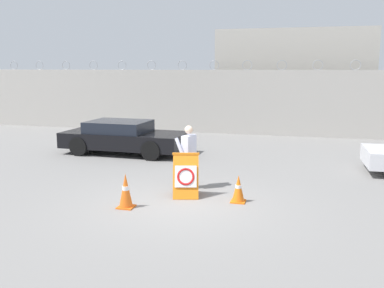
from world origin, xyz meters
TOP-DOWN VIEW (x-y plane):
  - ground_plane at (0.00, 0.00)m, footprint 90.00×90.00m
  - perimeter_wall at (0.00, 11.15)m, footprint 36.00×0.30m
  - building_block at (2.03, 16.92)m, footprint 7.98×7.89m
  - barricade_sign at (-0.06, 0.65)m, footprint 0.79×0.87m
  - security_guard at (-0.19, 1.38)m, footprint 0.51×0.60m
  - traffic_cone_near at (-1.15, -0.57)m, footprint 0.37×0.37m
  - traffic_cone_mid at (1.29, 0.51)m, footprint 0.35×0.35m
  - parked_car_front_coupe at (-3.79, 5.27)m, footprint 4.62×2.09m

SIDE VIEW (x-z plane):
  - ground_plane at x=0.00m, z-range 0.00..0.00m
  - traffic_cone_mid at x=1.29m, z-range 0.00..0.66m
  - traffic_cone_near at x=-1.15m, z-range 0.00..0.80m
  - barricade_sign at x=-0.06m, z-range 0.00..1.10m
  - parked_car_front_coupe at x=-3.79m, z-range 0.02..1.24m
  - security_guard at x=-0.19m, z-range 0.09..1.77m
  - perimeter_wall at x=0.00m, z-range -0.22..3.30m
  - building_block at x=2.03m, z-range 0.00..5.13m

